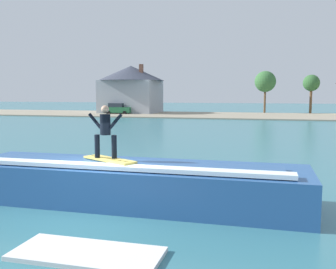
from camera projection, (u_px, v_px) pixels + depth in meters
ground_plane at (96, 210)px, 11.15m from camera, size 260.00×260.00×0.00m
wave_crest at (131, 182)px, 11.83m from camera, size 10.75×2.81×1.34m
surfboard at (109, 160)px, 11.64m from camera, size 1.99×1.39×0.06m
surfer at (105, 129)px, 11.64m from camera, size 1.12×0.32×1.62m
shoreline_bank at (235, 115)px, 57.94m from camera, size 120.00×16.50×0.17m
car_near_shore at (118, 109)px, 61.82m from camera, size 4.29×2.28×1.86m
house_with_chimney at (131, 87)px, 65.27m from camera, size 11.37×11.37×8.25m
tree_tall_bare at (311, 84)px, 62.61m from camera, size 2.71×2.71×6.50m
tree_short_bushy at (265, 82)px, 63.95m from camera, size 3.53×3.53×7.18m
whitewater_patch at (87, 254)px, 7.95m from camera, size 3.14×1.33×0.10m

